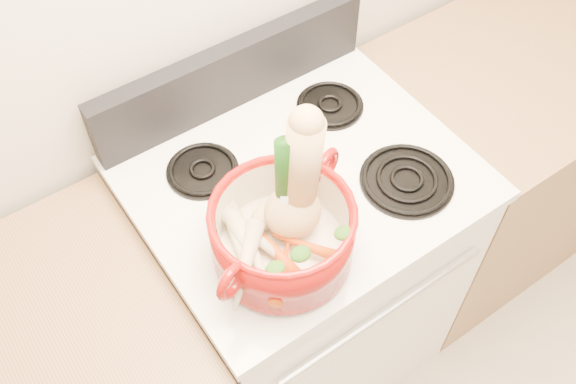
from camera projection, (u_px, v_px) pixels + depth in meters
stove_body at (299, 276)px, 1.92m from camera, size 0.76×0.65×0.92m
cooktop at (301, 178)px, 1.54m from camera, size 0.78×0.67×0.03m
control_backsplash at (233, 75)px, 1.60m from camera, size 0.76×0.05×0.18m
oven_handle at (385, 313)px, 1.49m from camera, size 0.60×0.02×0.02m
counter_right at (542, 128)px, 2.29m from camera, size 1.36×0.65×0.90m
burner_front_left at (273, 259)px, 1.37m from camera, size 0.22×0.22×0.02m
burner_front_right at (407, 179)px, 1.50m from camera, size 0.22×0.22×0.02m
burner_back_left at (202, 169)px, 1.52m from camera, size 0.17×0.17×0.02m
burner_back_right at (330, 104)px, 1.65m from camera, size 0.17×0.17×0.02m
dutch_oven at (282, 233)px, 1.32m from camera, size 0.39×0.39×0.15m
pot_handle_left at (231, 281)px, 1.19m from camera, size 0.08×0.05×0.08m
pot_handle_right at (327, 165)px, 1.36m from camera, size 0.08×0.05×0.08m
squash at (293, 182)px, 1.25m from camera, size 0.17×0.15×0.32m
leek at (286, 186)px, 1.26m from camera, size 0.06×0.06×0.28m
ginger at (269, 215)px, 1.37m from camera, size 0.08×0.06×0.05m
parsnip_0 at (239, 241)px, 1.33m from camera, size 0.12×0.25×0.07m
parsnip_1 at (254, 256)px, 1.30m from camera, size 0.07×0.21×0.06m
parsnip_2 at (255, 236)px, 1.32m from camera, size 0.10×0.21×0.06m
parsnip_3 at (246, 264)px, 1.27m from camera, size 0.17×0.16×0.06m
carrot_0 at (276, 252)px, 1.32m from camera, size 0.04×0.16×0.05m
carrot_1 at (282, 274)px, 1.28m from camera, size 0.12×0.12×0.04m
carrot_2 at (308, 247)px, 1.31m from camera, size 0.11×0.15×0.04m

